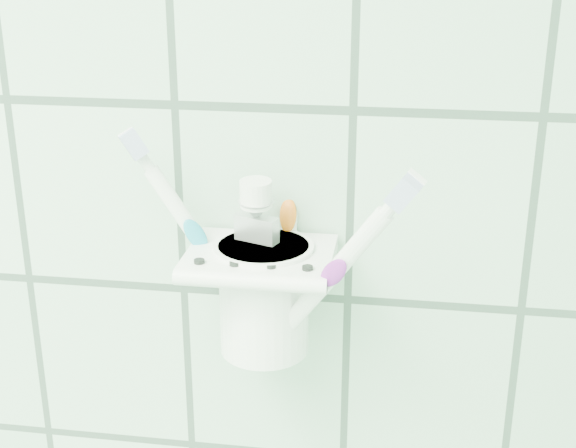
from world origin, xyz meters
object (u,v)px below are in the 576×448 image
at_px(cup, 264,293).
at_px(toothpaste_tube, 258,245).
at_px(holder_bracket, 261,259).
at_px(toothbrush_blue, 285,226).
at_px(toothbrush_orange, 269,223).
at_px(toothbrush_pink, 259,220).

bearing_deg(cup, toothpaste_tube, 118.15).
bearing_deg(holder_bracket, toothbrush_blue, 3.65).
xyz_separation_m(cup, toothpaste_tube, (-0.01, 0.01, 0.04)).
xyz_separation_m(holder_bracket, toothbrush_orange, (0.01, -0.01, 0.03)).
xyz_separation_m(cup, toothbrush_orange, (0.01, -0.01, 0.07)).
xyz_separation_m(holder_bracket, toothpaste_tube, (-0.01, 0.02, 0.00)).
bearing_deg(cup, toothbrush_blue, -7.73).
bearing_deg(toothbrush_blue, cup, 178.23).
distance_m(cup, toothbrush_pink, 0.06).
bearing_deg(toothbrush_pink, toothbrush_blue, -64.59).
relative_size(toothbrush_blue, toothbrush_orange, 0.98).
xyz_separation_m(toothbrush_blue, toothpaste_tube, (-0.02, 0.02, -0.02)).
relative_size(cup, toothbrush_pink, 0.48).
xyz_separation_m(toothbrush_blue, toothbrush_orange, (-0.01, -0.01, 0.00)).
distance_m(toothbrush_pink, toothbrush_orange, 0.03).
relative_size(holder_bracket, toothpaste_tube, 0.84).
bearing_deg(toothbrush_blue, toothpaste_tube, 153.37).
height_order(cup, toothbrush_pink, toothbrush_pink).
height_order(holder_bracket, cup, same).
bearing_deg(toothbrush_blue, toothbrush_pink, 154.75).
bearing_deg(toothbrush_pink, cup, -98.26).
bearing_deg(toothbrush_orange, toothbrush_blue, 51.30).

